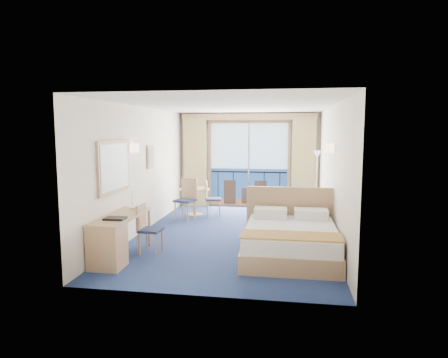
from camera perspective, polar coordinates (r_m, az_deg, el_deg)
floor at (r=8.60m, az=1.39°, el=-7.86°), size 6.50×6.50×0.00m
room_walls at (r=8.32m, az=1.43°, el=4.06°), size 4.04×6.54×2.72m
balcony_door at (r=11.56m, az=3.51°, el=1.71°), size 2.36×0.03×2.52m
curtain_left at (r=11.65m, az=-4.13°, el=2.40°), size 0.65×0.22×2.55m
curtain_right at (r=11.36m, az=11.29°, el=2.16°), size 0.65×0.22×2.55m
pelmet at (r=11.40m, az=3.54°, el=8.86°), size 3.80×0.25×0.18m
mirror at (r=7.44m, az=-15.42°, el=1.70°), size 0.05×1.25×0.95m
wall_print at (r=9.24m, az=-10.42°, el=3.13°), size 0.04×0.42×0.52m
sconce_left at (r=8.23m, az=-12.69°, el=4.36°), size 0.18×0.18×0.18m
sconce_right at (r=8.14m, az=14.98°, el=4.27°), size 0.18×0.18×0.18m
bed at (r=7.15m, az=9.47°, el=-8.48°), size 1.74×2.07×1.09m
nightstand at (r=8.35m, az=13.54°, el=-6.66°), size 0.40×0.38×0.52m
phone at (r=8.27m, az=13.86°, el=-4.67°), size 0.22×0.20×0.08m
armchair at (r=10.19m, az=10.20°, el=-3.69°), size 0.90×0.92×0.67m
floor_lamp at (r=10.82m, az=13.15°, el=1.83°), size 0.23×0.23×1.67m
desk at (r=6.82m, az=-15.93°, el=-8.50°), size 0.55×1.59×0.74m
desk_chair at (r=7.35m, az=-10.99°, el=-6.57°), size 0.41×0.40×0.88m
folder at (r=6.83m, az=-15.30°, el=-5.44°), size 0.35×0.26×0.03m
desk_lamp at (r=7.56m, az=-13.03°, el=-1.86°), size 0.11×0.11×0.43m
round_table at (r=10.39m, az=-4.28°, el=-2.30°), size 0.78×0.78×0.70m
table_chair_a at (r=10.31m, az=-1.96°, el=-2.45°), size 0.46×0.45×0.91m
table_chair_b at (r=9.88m, az=-5.32°, el=-2.51°), size 0.55×0.56×1.02m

